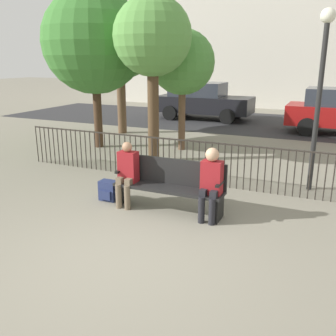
{
  "coord_description": "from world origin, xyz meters",
  "views": [
    {
      "loc": [
        2.52,
        -3.92,
        2.61
      ],
      "look_at": [
        0.0,
        1.73,
        0.8
      ],
      "focal_mm": 40.0,
      "sensor_mm": 36.0,
      "label": 1
    }
  ],
  "objects_px": {
    "park_bench": "(170,183)",
    "tree_2": "(152,38)",
    "lamp_post": "(322,74)",
    "parked_car_1": "(202,100)",
    "seated_person_0": "(127,171)",
    "tree_0": "(94,42)",
    "tree_1": "(119,42)",
    "seated_person_1": "(211,180)",
    "backpack": "(108,191)",
    "tree_3": "(182,63)"
  },
  "relations": [
    {
      "from": "seated_person_0",
      "to": "seated_person_1",
      "type": "xyz_separation_m",
      "value": [
        1.58,
        0.0,
        0.04
      ]
    },
    {
      "from": "seated_person_1",
      "to": "backpack",
      "type": "distance_m",
      "value": 2.12
    },
    {
      "from": "tree_3",
      "to": "tree_0",
      "type": "bearing_deg",
      "value": -163.85
    },
    {
      "from": "park_bench",
      "to": "tree_3",
      "type": "bearing_deg",
      "value": 109.5
    },
    {
      "from": "park_bench",
      "to": "seated_person_0",
      "type": "distance_m",
      "value": 0.82
    },
    {
      "from": "park_bench",
      "to": "seated_person_1",
      "type": "distance_m",
      "value": 0.83
    },
    {
      "from": "tree_3",
      "to": "parked_car_1",
      "type": "relative_size",
      "value": 0.82
    },
    {
      "from": "lamp_post",
      "to": "parked_car_1",
      "type": "height_order",
      "value": "lamp_post"
    },
    {
      "from": "seated_person_1",
      "to": "lamp_post",
      "type": "xyz_separation_m",
      "value": [
        1.41,
        2.31,
        1.64
      ]
    },
    {
      "from": "seated_person_1",
      "to": "parked_car_1",
      "type": "height_order",
      "value": "parked_car_1"
    },
    {
      "from": "seated_person_1",
      "to": "tree_1",
      "type": "height_order",
      "value": "tree_1"
    },
    {
      "from": "seated_person_1",
      "to": "tree_1",
      "type": "relative_size",
      "value": 0.27
    },
    {
      "from": "park_bench",
      "to": "seated_person_1",
      "type": "bearing_deg",
      "value": -9.26
    },
    {
      "from": "tree_1",
      "to": "tree_3",
      "type": "relative_size",
      "value": 1.31
    },
    {
      "from": "seated_person_1",
      "to": "backpack",
      "type": "xyz_separation_m",
      "value": [
        -2.06,
        0.08,
        -0.51
      ]
    },
    {
      "from": "seated_person_1",
      "to": "tree_0",
      "type": "relative_size",
      "value": 0.27
    },
    {
      "from": "tree_2",
      "to": "lamp_post",
      "type": "distance_m",
      "value": 4.11
    },
    {
      "from": "tree_1",
      "to": "lamp_post",
      "type": "relative_size",
      "value": 1.29
    },
    {
      "from": "tree_3",
      "to": "park_bench",
      "type": "bearing_deg",
      "value": -70.5
    },
    {
      "from": "tree_0",
      "to": "tree_2",
      "type": "relative_size",
      "value": 1.11
    },
    {
      "from": "tree_1",
      "to": "parked_car_1",
      "type": "xyz_separation_m",
      "value": [
        1.6,
        4.29,
        -2.35
      ]
    },
    {
      "from": "seated_person_1",
      "to": "tree_2",
      "type": "bearing_deg",
      "value": 129.82
    },
    {
      "from": "tree_0",
      "to": "park_bench",
      "type": "bearing_deg",
      "value": -42.74
    },
    {
      "from": "seated_person_1",
      "to": "tree_3",
      "type": "height_order",
      "value": "tree_3"
    },
    {
      "from": "backpack",
      "to": "parked_car_1",
      "type": "xyz_separation_m",
      "value": [
        -1.67,
        10.32,
        0.66
      ]
    },
    {
      "from": "tree_0",
      "to": "backpack",
      "type": "bearing_deg",
      "value": -53.76
    },
    {
      "from": "seated_person_1",
      "to": "parked_car_1",
      "type": "distance_m",
      "value": 11.05
    },
    {
      "from": "seated_person_0",
      "to": "tree_2",
      "type": "xyz_separation_m",
      "value": [
        -0.97,
        3.06,
        2.43
      ]
    },
    {
      "from": "tree_0",
      "to": "tree_2",
      "type": "distance_m",
      "value": 2.39
    },
    {
      "from": "tree_1",
      "to": "parked_car_1",
      "type": "distance_m",
      "value": 5.15
    },
    {
      "from": "backpack",
      "to": "parked_car_1",
      "type": "height_order",
      "value": "parked_car_1"
    },
    {
      "from": "tree_1",
      "to": "parked_car_1",
      "type": "relative_size",
      "value": 1.08
    },
    {
      "from": "park_bench",
      "to": "tree_1",
      "type": "relative_size",
      "value": 0.44
    },
    {
      "from": "tree_0",
      "to": "lamp_post",
      "type": "bearing_deg",
      "value": -13.85
    },
    {
      "from": "park_bench",
      "to": "tree_2",
      "type": "bearing_deg",
      "value": 120.99
    },
    {
      "from": "seated_person_1",
      "to": "parked_car_1",
      "type": "relative_size",
      "value": 0.29
    },
    {
      "from": "seated_person_1",
      "to": "backpack",
      "type": "height_order",
      "value": "seated_person_1"
    },
    {
      "from": "seated_person_0",
      "to": "tree_0",
      "type": "relative_size",
      "value": 0.26
    },
    {
      "from": "backpack",
      "to": "tree_2",
      "type": "xyz_separation_m",
      "value": [
        -0.5,
        2.98,
        2.91
      ]
    },
    {
      "from": "park_bench",
      "to": "tree_2",
      "type": "distance_m",
      "value": 4.29
    },
    {
      "from": "tree_2",
      "to": "tree_3",
      "type": "relative_size",
      "value": 1.2
    },
    {
      "from": "seated_person_0",
      "to": "tree_0",
      "type": "bearing_deg",
      "value": 130.03
    },
    {
      "from": "tree_3",
      "to": "lamp_post",
      "type": "height_order",
      "value": "lamp_post"
    },
    {
      "from": "backpack",
      "to": "lamp_post",
      "type": "xyz_separation_m",
      "value": [
        3.47,
        2.23,
        2.15
      ]
    },
    {
      "from": "tree_2",
      "to": "parked_car_1",
      "type": "height_order",
      "value": "tree_2"
    },
    {
      "from": "park_bench",
      "to": "tree_0",
      "type": "relative_size",
      "value": 0.44
    },
    {
      "from": "park_bench",
      "to": "tree_1",
      "type": "bearing_deg",
      "value": 127.19
    },
    {
      "from": "seated_person_1",
      "to": "tree_3",
      "type": "relative_size",
      "value": 0.36
    },
    {
      "from": "backpack",
      "to": "tree_1",
      "type": "xyz_separation_m",
      "value": [
        -3.27,
        6.03,
        3.0
      ]
    },
    {
      "from": "tree_0",
      "to": "tree_1",
      "type": "height_order",
      "value": "tree_0"
    }
  ]
}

